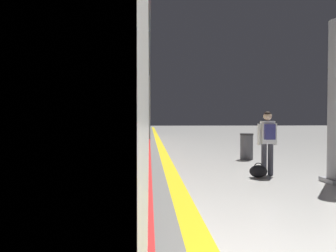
% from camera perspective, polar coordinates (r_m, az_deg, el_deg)
% --- Properties ---
extents(safety_line_strip, '(0.36, 80.00, 0.01)m').
position_cam_1_polar(safety_line_strip, '(10.64, -0.29, -6.34)').
color(safety_line_strip, yellow).
rests_on(safety_line_strip, ground).
extents(tactile_edge_band, '(0.54, 80.00, 0.01)m').
position_cam_1_polar(tactile_edge_band, '(10.63, -1.87, -6.35)').
color(tactile_edge_band, slate).
rests_on(tactile_edge_band, ground).
extents(high_speed_train, '(2.94, 32.04, 4.97)m').
position_cam_1_polar(high_speed_train, '(10.36, -11.58, 7.28)').
color(high_speed_train, '#38383D').
rests_on(high_speed_train, ground).
extents(passenger_near, '(0.50, 0.32, 1.61)m').
position_cam_1_polar(passenger_near, '(8.26, 17.65, -1.99)').
color(passenger_near, '#383842').
rests_on(passenger_near, ground).
extents(duffel_bag_near, '(0.44, 0.26, 0.36)m').
position_cam_1_polar(duffel_bag_near, '(8.01, 16.09, -7.88)').
color(duffel_bag_near, black).
rests_on(duffel_bag_near, ground).
extents(waste_bin, '(0.46, 0.46, 0.91)m').
position_cam_1_polar(waste_bin, '(11.30, 14.08, -3.61)').
color(waste_bin, '#4C4C51').
rests_on(waste_bin, ground).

